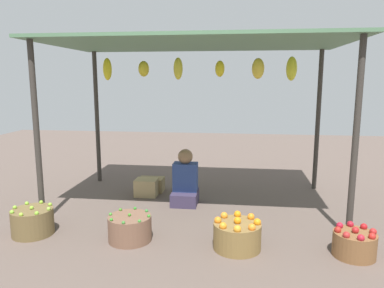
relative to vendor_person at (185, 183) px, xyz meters
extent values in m
plane|color=brown|center=(0.16, 0.02, -0.30)|extent=(14.00, 14.00, 0.00)
cylinder|color=#38332D|center=(-1.65, -0.92, 0.80)|extent=(0.07, 0.07, 2.20)
cylinder|color=#38332D|center=(1.97, -0.92, 0.80)|extent=(0.07, 0.07, 2.20)
cylinder|color=#38332D|center=(-1.65, 0.97, 0.80)|extent=(0.07, 0.07, 2.20)
cylinder|color=#38332D|center=(1.97, 0.97, 0.80)|extent=(0.07, 0.07, 2.20)
cube|color=#557E5A|center=(0.16, 0.02, 1.92)|extent=(3.92, 2.19, 0.04)
ellipsoid|color=yellow|center=(-1.11, 0.09, 1.59)|extent=(0.12, 0.12, 0.31)
ellipsoid|color=gold|center=(-0.56, -0.01, 1.59)|extent=(0.15, 0.15, 0.21)
ellipsoid|color=yellow|center=(-0.09, -0.03, 1.59)|extent=(0.12, 0.12, 0.29)
ellipsoid|color=yellow|center=(0.47, 0.10, 1.59)|extent=(0.13, 0.13, 0.22)
ellipsoid|color=yellow|center=(0.97, 0.06, 1.59)|extent=(0.16, 0.16, 0.27)
ellipsoid|color=yellow|center=(1.42, 0.17, 1.59)|extent=(0.14, 0.14, 0.32)
cube|color=#382F4A|center=(0.00, -0.03, -0.21)|extent=(0.36, 0.44, 0.18)
cube|color=navy|center=(0.00, 0.02, 0.08)|extent=(0.34, 0.22, 0.40)
sphere|color=olive|center=(0.00, 0.02, 0.38)|extent=(0.21, 0.21, 0.21)
cylinder|color=brown|center=(-1.57, -1.27, -0.15)|extent=(0.46, 0.46, 0.30)
sphere|color=#8BC335|center=(-1.57, -1.27, 0.02)|extent=(0.04, 0.04, 0.04)
sphere|color=#8EC241|center=(-1.36, -1.27, 0.01)|extent=(0.04, 0.04, 0.04)
sphere|color=#8EBF36|center=(-1.42, -1.13, 0.01)|extent=(0.04, 0.04, 0.04)
sphere|color=#8BC233|center=(-1.57, -1.07, 0.01)|extent=(0.04, 0.04, 0.04)
sphere|color=#87C835|center=(-1.71, -1.13, 0.01)|extent=(0.04, 0.04, 0.04)
sphere|color=#83BD33|center=(-1.77, -1.27, 0.01)|extent=(0.04, 0.04, 0.04)
sphere|color=#87C53B|center=(-1.71, -1.42, 0.01)|extent=(0.04, 0.04, 0.04)
sphere|color=#96C036|center=(-1.57, -1.48, 0.01)|extent=(0.04, 0.04, 0.04)
sphere|color=#85C934|center=(-1.42, -1.42, 0.01)|extent=(0.04, 0.04, 0.04)
cylinder|color=brown|center=(-0.42, -1.29, -0.16)|extent=(0.47, 0.47, 0.28)
sphere|color=#3C8424|center=(-0.42, -1.29, -0.01)|extent=(0.04, 0.04, 0.04)
sphere|color=#368928|center=(-0.21, -1.29, -0.01)|extent=(0.04, 0.04, 0.04)
sphere|color=#358736|center=(-0.27, -1.14, -0.01)|extent=(0.04, 0.04, 0.04)
sphere|color=#308728|center=(-0.42, -1.08, -0.01)|extent=(0.04, 0.04, 0.04)
sphere|color=#418724|center=(-0.58, -1.14, -0.01)|extent=(0.04, 0.04, 0.04)
sphere|color=#41922F|center=(-0.64, -1.29, -0.01)|extent=(0.04, 0.04, 0.04)
sphere|color=#388828|center=(-0.58, -1.44, -0.01)|extent=(0.04, 0.04, 0.04)
sphere|color=#3D8433|center=(-0.42, -1.50, -0.01)|extent=(0.04, 0.04, 0.04)
sphere|color=#3E8D34|center=(-0.27, -1.44, -0.01)|extent=(0.04, 0.04, 0.04)
cylinder|color=olive|center=(0.74, -1.35, -0.16)|extent=(0.50, 0.50, 0.28)
sphere|color=orange|center=(0.74, -1.35, 0.01)|extent=(0.08, 0.08, 0.08)
sphere|color=orange|center=(0.94, -1.35, 0.00)|extent=(0.08, 0.08, 0.08)
sphere|color=orange|center=(0.88, -1.20, 0.00)|extent=(0.08, 0.08, 0.08)
sphere|color=orange|center=(0.74, -1.14, 0.00)|extent=(0.08, 0.08, 0.08)
sphere|color=orange|center=(0.60, -1.20, 0.00)|extent=(0.08, 0.08, 0.08)
sphere|color=orange|center=(0.54, -1.35, 0.00)|extent=(0.08, 0.08, 0.08)
sphere|color=orange|center=(0.60, -1.49, 0.00)|extent=(0.08, 0.08, 0.08)
sphere|color=orange|center=(0.74, -1.55, 0.00)|extent=(0.08, 0.08, 0.08)
sphere|color=orange|center=(0.88, -1.49, 0.00)|extent=(0.08, 0.08, 0.08)
cylinder|color=brown|center=(1.90, -1.37, -0.18)|extent=(0.41, 0.41, 0.25)
sphere|color=#AF2122|center=(1.90, -1.37, -0.03)|extent=(0.07, 0.07, 0.07)
sphere|color=#B32322|center=(2.06, -1.37, -0.03)|extent=(0.07, 0.07, 0.07)
sphere|color=#B0181C|center=(2.01, -1.25, -0.03)|extent=(0.07, 0.07, 0.07)
sphere|color=#A91827|center=(1.90, -1.20, -0.03)|extent=(0.07, 0.07, 0.07)
sphere|color=#AF182D|center=(1.78, -1.25, -0.03)|extent=(0.07, 0.07, 0.07)
sphere|color=#AD251C|center=(1.73, -1.37, -0.03)|extent=(0.07, 0.07, 0.07)
sphere|color=#AE2826|center=(1.78, -1.49, -0.03)|extent=(0.07, 0.07, 0.07)
sphere|color=#B71E2D|center=(1.90, -1.54, -0.03)|extent=(0.07, 0.07, 0.07)
sphere|color=red|center=(2.01, -1.49, -0.03)|extent=(0.07, 0.07, 0.07)
cube|color=#8F794E|center=(-0.61, 0.49, -0.19)|extent=(0.38, 0.27, 0.21)
cube|color=tan|center=(-0.63, 0.26, -0.17)|extent=(0.33, 0.27, 0.26)
camera|label=1|loc=(0.72, -4.94, 1.43)|focal=34.14mm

